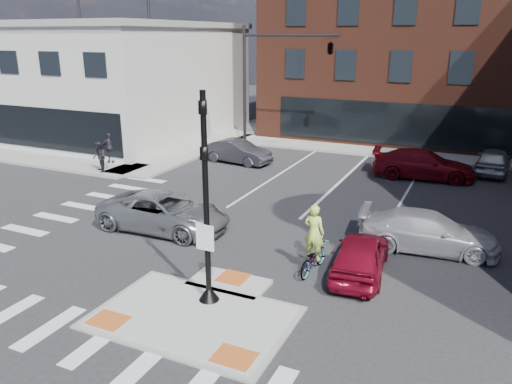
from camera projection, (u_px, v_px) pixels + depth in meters
The scene contains 18 objects.
ground at pixel (202, 310), 14.12m from camera, with size 120.00×120.00×0.00m, color #28282B.
refuge_island at pixel (197, 312), 13.88m from camera, with size 5.40×4.65×0.13m.
sidewalk_nw at pixel (106, 148), 34.06m from camera, with size 23.50×20.50×0.15m.
sidewalk_n at pixel (419, 155), 31.91m from camera, with size 26.00×3.00×0.15m, color gray.
building_nw at pixel (90, 78), 38.96m from camera, with size 20.40×16.40×14.40m.
building_n at pixel (447, 30), 38.22m from camera, with size 24.40×18.40×15.50m.
building_far_left at pixel (397, 56), 59.18m from camera, with size 10.00×12.00×10.00m, color slate.
signal_pole at pixel (207, 228), 13.75m from camera, with size 0.60×0.60×5.98m.
mast_arm_signal at pixel (306, 57), 29.21m from camera, with size 6.10×2.24×8.00m.
silver_suv at pixel (164, 212), 19.72m from camera, with size 2.46×5.33×1.48m, color #A0A3A7.
red_sedan at pixel (360, 255), 16.03m from camera, with size 1.60×3.97×1.35m, color maroon.
white_pickup at pixel (428, 232), 17.85m from camera, with size 1.98×4.86×1.41m, color silver.
bg_car_dark at pixel (237, 152), 30.07m from camera, with size 1.48×4.25×1.40m, color #2A2A2F.
bg_car_silver at pixel (493, 161), 27.84m from camera, with size 1.71×4.25×1.45m, color #ADB0B5.
bg_car_red at pixel (423, 164), 26.83m from camera, with size 2.16×5.32×1.55m, color maroon.
cyclist at pixel (313, 250), 16.15m from camera, with size 0.82×1.92×2.33m.
pedestrian_a at pixel (99, 157), 27.51m from camera, with size 0.83×0.64×1.70m, color black.
pedestrian_b at pixel (110, 147), 29.60m from camera, with size 1.06×0.44×1.80m, color #2E2A33.
Camera 1 is at (6.64, -10.65, 7.44)m, focal length 35.00 mm.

